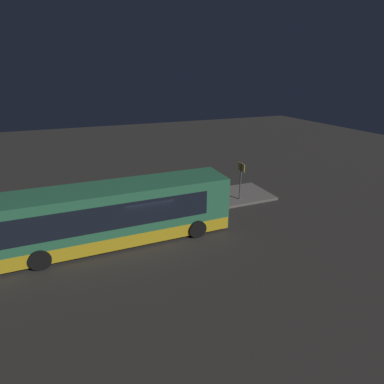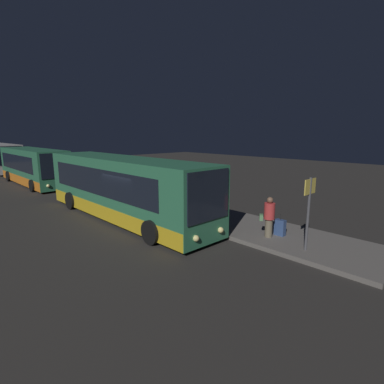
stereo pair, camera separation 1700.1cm
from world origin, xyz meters
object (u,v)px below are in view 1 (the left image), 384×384
Objects in this scene: passenger_waiting at (216,189)px; passenger_with_bags at (149,195)px; sign_post at (241,176)px; bus_lead at (115,215)px; passenger_boarding at (157,197)px; suitcase at (216,194)px.

passenger_waiting is 4.60m from passenger_with_bags.
sign_post is at bearing -141.14° from passenger_with_bags.
bus_lead is 4.57× the size of sign_post.
passenger_boarding is 1.00× the size of passenger_waiting.
passenger_boarding is 4.47m from suitcase.
suitcase is at bearing -56.56° from passenger_boarding.
passenger_boarding is 1.84× the size of suitcase.
passenger_with_bags is (-4.51, 0.92, -0.03)m from passenger_waiting.
passenger_boarding reaches higher than passenger_with_bags.
passenger_waiting is 1.84× the size of suitcase.
sign_post is (6.24, -1.17, 0.88)m from passenger_with_bags.
suitcase is (7.42, 2.99, -1.06)m from bus_lead.
passenger_with_bags reaches higher than suitcase.
passenger_with_bags is at bearing 53.36° from passenger_boarding.
passenger_boarding is 1.06× the size of passenger_with_bags.
passenger_waiting is 1.06× the size of passenger_with_bags.
bus_lead reaches higher than passenger_boarding.
passenger_boarding is at bearing 41.53° from bus_lead.
passenger_with_bags is 0.59× the size of sign_post.
bus_lead is 7.74× the size of passenger_with_bags.
suitcase is at bearing 21.93° from bus_lead.
passenger_waiting reaches higher than passenger_with_bags.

